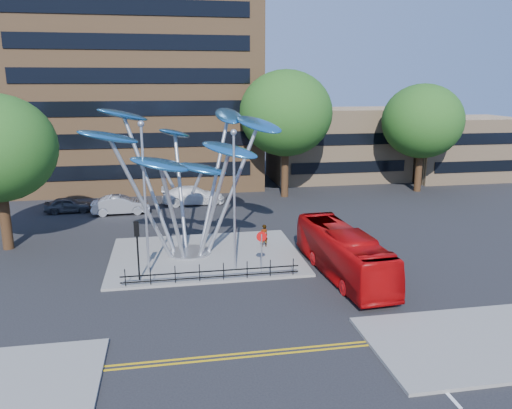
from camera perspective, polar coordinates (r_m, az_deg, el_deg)
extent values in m
plane|color=black|center=(27.02, -2.59, -10.17)|extent=(120.00, 120.00, 0.00)
cube|color=slate|center=(32.44, -5.76, -5.86)|extent=(12.00, 9.00, 0.15)
cube|color=slate|center=(25.00, 26.54, -13.63)|extent=(12.00, 6.00, 0.15)
cube|color=gold|center=(21.74, -0.41, -16.55)|extent=(40.00, 0.12, 0.01)
cube|color=gold|center=(21.48, -0.27, -16.95)|extent=(40.00, 0.12, 0.01)
cube|color=brown|center=(56.67, -13.63, 17.60)|extent=(25.00, 15.00, 30.00)
cube|color=tan|center=(58.15, 9.24, 6.83)|extent=(15.00, 8.00, 8.00)
cube|color=tan|center=(62.51, 22.12, 6.02)|extent=(12.00, 8.00, 7.00)
cylinder|color=black|center=(48.47, 3.33, 4.23)|extent=(0.70, 0.70, 5.72)
ellipsoid|color=#224E16|center=(47.87, 3.42, 10.37)|extent=(8.80, 8.80, 8.10)
cylinder|color=black|center=(37.14, -26.80, -0.98)|extent=(0.70, 0.70, 4.84)
cylinder|color=black|center=(53.51, 18.11, 4.12)|extent=(0.70, 0.70, 5.06)
ellipsoid|color=#224E16|center=(52.97, 18.49, 9.03)|extent=(8.00, 8.00, 7.36)
cylinder|color=#9EA0A5|center=(32.82, -7.59, -5.43)|extent=(2.80, 2.80, 0.12)
cylinder|color=#9EA0A5|center=(31.15, -9.96, 0.79)|extent=(0.24, 0.24, 7.80)
ellipsoid|color=#2974B3|center=(29.70, -16.50, 7.43)|extent=(3.92, 2.95, 1.39)
cylinder|color=#9EA0A5|center=(30.94, -8.42, -0.58)|extent=(0.24, 0.24, 6.40)
ellipsoid|color=#2974B3|center=(28.12, -10.95, 4.52)|extent=(3.47, 1.78, 1.31)
cylinder|color=#9EA0A5|center=(31.10, -6.62, 0.13)|extent=(0.24, 0.24, 7.00)
ellipsoid|color=#2974B3|center=(29.04, -3.04, 6.25)|extent=(3.81, 3.11, 1.36)
cylinder|color=#9EA0A5|center=(31.78, -5.66, 1.56)|extent=(0.24, 0.24, 8.20)
ellipsoid|color=#2974B3|center=(31.99, 0.26, 9.14)|extent=(3.52, 4.06, 1.44)
cylinder|color=#9EA0A5|center=(32.59, -6.50, 2.21)|extent=(0.24, 0.24, 8.60)
ellipsoid|color=#2974B3|center=(34.19, -3.19, 10.10)|extent=(2.21, 3.79, 1.39)
cylinder|color=#9EA0A5|center=(32.77, -8.22, 1.15)|extent=(0.24, 0.24, 7.40)
ellipsoid|color=#2974B3|center=(34.74, -9.26, 8.02)|extent=(3.02, 3.71, 1.34)
cylinder|color=#9EA0A5|center=(32.02, -9.66, 2.07)|extent=(0.24, 0.24, 8.80)
ellipsoid|color=#2974B3|center=(32.93, -14.95, 9.87)|extent=(3.88, 3.60, 1.42)
ellipsoid|color=#2974B3|center=(31.55, -11.23, 4.78)|extent=(3.40, 1.96, 1.13)
ellipsoid|color=#2974B3|center=(31.08, -6.22, 4.08)|extent=(3.39, 2.16, 1.11)
cylinder|color=#9EA0A5|center=(28.77, -12.54, 0.28)|extent=(0.14, 0.14, 8.50)
sphere|color=#9EA0A5|center=(28.08, -13.02, 8.98)|extent=(0.36, 0.36, 0.36)
cylinder|color=#9EA0A5|center=(28.54, -2.49, -0.02)|extent=(0.14, 0.14, 8.00)
sphere|color=#9EA0A5|center=(27.84, -2.58, 8.24)|extent=(0.36, 0.36, 0.36)
cylinder|color=black|center=(28.58, -13.34, -5.40)|extent=(0.10, 0.10, 3.20)
cube|color=black|center=(28.15, -13.50, -2.71)|extent=(0.28, 0.18, 0.85)
sphere|color=#FF0C0C|center=(28.07, -13.53, -2.16)|extent=(0.18, 0.18, 0.18)
cylinder|color=#9EA0A5|center=(29.12, 0.65, -5.57)|extent=(0.08, 0.08, 2.30)
cylinder|color=red|center=(28.83, 0.64, -3.68)|extent=(0.60, 0.04, 0.60)
cube|color=white|center=(28.85, 0.63, -3.67)|extent=(0.42, 0.03, 0.10)
cylinder|color=black|center=(28.26, -14.73, -8.09)|extent=(0.05, 0.05, 1.00)
cylinder|color=black|center=(28.17, -11.98, -8.00)|extent=(0.05, 0.05, 1.00)
cylinder|color=black|center=(28.15, -9.22, -7.89)|extent=(0.05, 0.05, 1.00)
cylinder|color=black|center=(28.19, -6.47, -7.76)|extent=(0.05, 0.05, 1.00)
cylinder|color=black|center=(28.29, -3.73, -7.61)|extent=(0.05, 0.05, 1.00)
cylinder|color=black|center=(28.45, -1.02, -7.45)|extent=(0.05, 0.05, 1.00)
cylinder|color=black|center=(28.68, 1.65, -7.28)|extent=(0.05, 0.05, 1.00)
cylinder|color=black|center=(28.97, 4.27, -7.09)|extent=(0.05, 0.05, 1.00)
cube|color=black|center=(28.21, -5.10, -7.59)|extent=(10.00, 0.06, 0.06)
cube|color=black|center=(28.34, -5.09, -8.25)|extent=(10.00, 0.06, 0.06)
imported|color=#B1080A|center=(29.34, 9.92, -5.46)|extent=(2.96, 10.08, 2.77)
imported|color=gray|center=(33.57, 0.90, -3.58)|extent=(0.62, 0.47, 1.55)
imported|color=#3F4147|center=(45.80, -20.67, -0.04)|extent=(3.97, 1.76, 1.33)
imported|color=#B8BAC0|center=(43.87, -15.20, -0.04)|extent=(4.88, 1.91, 1.58)
imported|color=silver|center=(46.09, -7.20, 1.05)|extent=(5.70, 2.34, 1.65)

